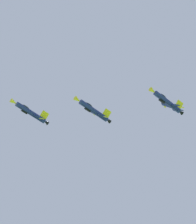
# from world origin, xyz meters

# --- Properties ---
(fighter_jet_lead) EXTENTS (13.46, 10.90, 7.54)m
(fighter_jet_lead) POSITION_xyz_m (-18.84, 104.39, 127.38)
(fighter_jet_lead) COLOR navy
(fighter_jet_left_wing) EXTENTS (13.46, 10.90, 7.63)m
(fighter_jet_left_wing) POSITION_xyz_m (2.75, 99.89, 125.15)
(fighter_jet_left_wing) COLOR navy
(fighter_jet_right_wing) EXTENTS (13.46, 11.03, 7.13)m
(fighter_jet_right_wing) POSITION_xyz_m (27.51, 95.81, 127.13)
(fighter_jet_right_wing) COLOR navy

